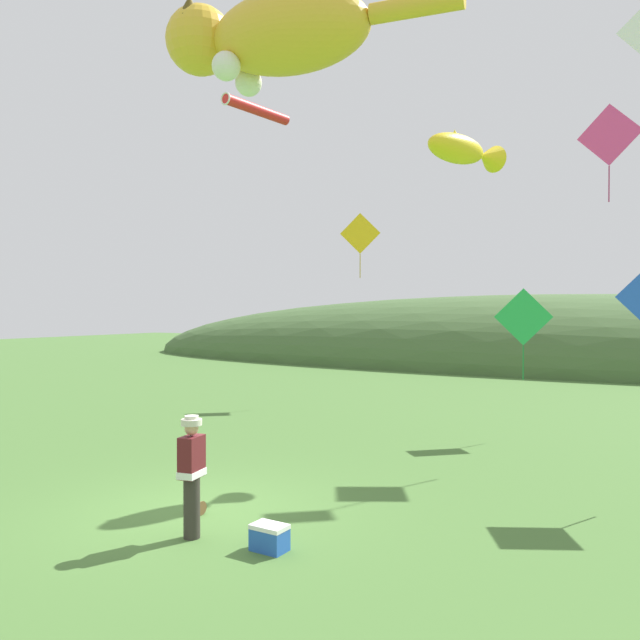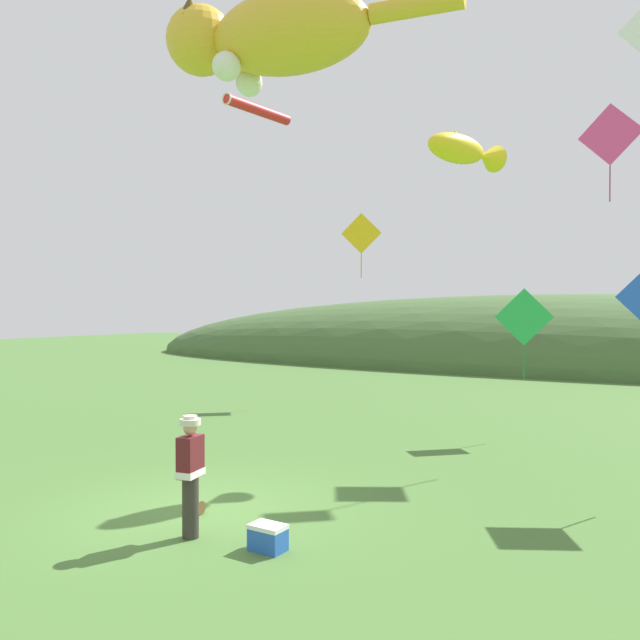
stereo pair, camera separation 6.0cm
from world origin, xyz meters
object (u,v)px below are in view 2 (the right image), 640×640
at_px(festival_attendant, 190,472).
at_px(kite_fish_windsock, 464,150).
at_px(kite_tube_streamer, 258,110).
at_px(kite_diamond_pink, 610,135).
at_px(kite_giant_cat, 270,37).
at_px(kite_spool, 197,507).
at_px(kite_diamond_green, 524,317).
at_px(kite_diamond_gold, 361,234).
at_px(picnic_cooler, 268,537).

xyz_separation_m(festival_attendant, kite_fish_windsock, (1.88, 6.97, 5.95)).
xyz_separation_m(kite_fish_windsock, kite_tube_streamer, (-8.53, 3.95, 3.37)).
relative_size(kite_tube_streamer, kite_diamond_pink, 1.25).
distance_m(kite_giant_cat, kite_diamond_pink, 8.76).
height_order(kite_spool, kite_fish_windsock, kite_fish_windsock).
bearing_deg(kite_diamond_green, kite_spool, -109.84).
bearing_deg(kite_giant_cat, kite_diamond_green, 36.55).
bearing_deg(kite_diamond_pink, kite_diamond_gold, 156.59).
xyz_separation_m(kite_fish_windsock, kite_diamond_green, (0.74, 2.84, -3.79)).
xyz_separation_m(kite_spool, kite_diamond_pink, (5.21, 9.34, 7.53)).
bearing_deg(picnic_cooler, kite_giant_cat, 124.27).
bearing_deg(kite_giant_cat, kite_tube_streamer, 128.43).
height_order(festival_attendant, kite_giant_cat, kite_giant_cat).
xyz_separation_m(kite_diamond_green, kite_diamond_pink, (1.97, 0.37, 4.53)).
height_order(kite_giant_cat, kite_diamond_green, kite_giant_cat).
distance_m(festival_attendant, kite_diamond_green, 10.38).
height_order(festival_attendant, kite_spool, festival_attendant).
xyz_separation_m(kite_fish_windsock, kite_diamond_pink, (2.72, 3.21, 0.74)).
xyz_separation_m(kite_spool, kite_tube_streamer, (-6.04, 10.09, 10.16)).
bearing_deg(kite_diamond_green, kite_diamond_pink, 10.65).
distance_m(kite_diamond_green, kite_diamond_pink, 4.96).
distance_m(picnic_cooler, kite_giant_cat, 12.05).
bearing_deg(kite_diamond_pink, kite_tube_streamer, 176.22).
xyz_separation_m(kite_tube_streamer, kite_diamond_gold, (2.53, 3.03, -4.14)).
bearing_deg(kite_diamond_green, kite_giant_cat, -143.45).
height_order(picnic_cooler, kite_fish_windsock, kite_fish_windsock).
height_order(kite_giant_cat, kite_tube_streamer, kite_giant_cat).
relative_size(picnic_cooler, kite_tube_streamer, 0.16).
bearing_deg(kite_giant_cat, kite_diamond_gold, 100.30).
relative_size(kite_giant_cat, kite_tube_streamer, 2.46).
distance_m(kite_giant_cat, kite_diamond_gold, 9.07).
xyz_separation_m(kite_spool, kite_diamond_green, (3.24, 8.97, 3.00)).
xyz_separation_m(kite_diamond_gold, kite_diamond_pink, (8.72, -3.78, 1.51)).
xyz_separation_m(kite_spool, kite_fish_windsock, (2.49, 6.13, 6.79)).
bearing_deg(kite_diamond_green, kite_diamond_gold, 148.43).
bearing_deg(kite_fish_windsock, kite_diamond_gold, 130.68).
bearing_deg(kite_tube_streamer, picnic_cooler, -53.73).
bearing_deg(kite_giant_cat, kite_spool, -67.96).
xyz_separation_m(picnic_cooler, kite_diamond_green, (1.38, 9.65, 2.93)).
xyz_separation_m(kite_diamond_green, kite_diamond_gold, (-6.75, 4.15, 3.03)).
distance_m(picnic_cooler, kite_fish_windsock, 9.59).
bearing_deg(kite_fish_windsock, kite_diamond_green, 75.35).
xyz_separation_m(festival_attendant, kite_tube_streamer, (-6.65, 10.92, 9.32)).
bearing_deg(kite_diamond_gold, festival_attendant, -73.55).
bearing_deg(kite_diamond_green, kite_tube_streamer, 173.15).
bearing_deg(kite_fish_windsock, kite_diamond_pink, 49.77).
xyz_separation_m(festival_attendant, kite_diamond_gold, (-4.12, 13.96, 5.18)).
bearing_deg(kite_tube_streamer, kite_diamond_green, -6.85).
bearing_deg(kite_diamond_green, picnic_cooler, -98.13).
bearing_deg(kite_tube_streamer, kite_diamond_gold, 50.21).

